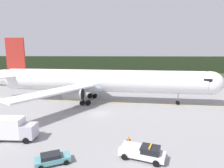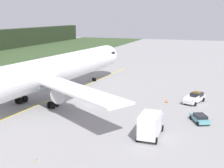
% 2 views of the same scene
% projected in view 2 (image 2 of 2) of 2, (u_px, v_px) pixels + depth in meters
% --- Properties ---
extents(ground, '(320.00, 320.00, 0.00)m').
position_uv_depth(ground, '(95.00, 104.00, 55.15)').
color(ground, gray).
extents(taxiway_centerline_main, '(79.34, 6.91, 0.01)m').
position_uv_depth(taxiway_centerline_main, '(49.00, 100.00, 57.90)').
color(taxiway_centerline_main, yellow).
rests_on(taxiway_centerline_main, ground).
extents(airliner, '(60.24, 42.97, 16.43)m').
position_uv_depth(airliner, '(46.00, 73.00, 56.25)').
color(airliner, white).
rests_on(airliner, ground).
extents(ops_pickup_truck, '(5.96, 3.70, 1.94)m').
position_uv_depth(ops_pickup_truck, '(195.00, 98.00, 56.20)').
color(ops_pickup_truck, silver).
rests_on(ops_pickup_truck, ground).
extents(catering_truck, '(6.21, 2.72, 3.56)m').
position_uv_depth(catering_truck, '(151.00, 124.00, 40.14)').
color(catering_truck, silver).
rests_on(catering_truck, ground).
extents(staff_car, '(4.36, 3.33, 1.30)m').
position_uv_depth(staff_car, '(200.00, 118.00, 45.75)').
color(staff_car, '#589DA6').
rests_on(staff_car, ground).
extents(apron_cone, '(0.55, 0.55, 0.70)m').
position_uv_depth(apron_cone, '(166.00, 101.00, 56.42)').
color(apron_cone, black).
rests_on(apron_cone, ground).
extents(taxiway_edge_light_east, '(0.12, 0.12, 0.42)m').
position_uv_depth(taxiway_edge_light_east, '(142.00, 78.00, 77.20)').
color(taxiway_edge_light_east, yellow).
rests_on(taxiway_edge_light_east, ground).
extents(taxiway_edge_light_west, '(0.12, 0.12, 0.39)m').
position_uv_depth(taxiway_edge_light_west, '(37.00, 160.00, 33.46)').
color(taxiway_edge_light_west, yellow).
rests_on(taxiway_edge_light_west, ground).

